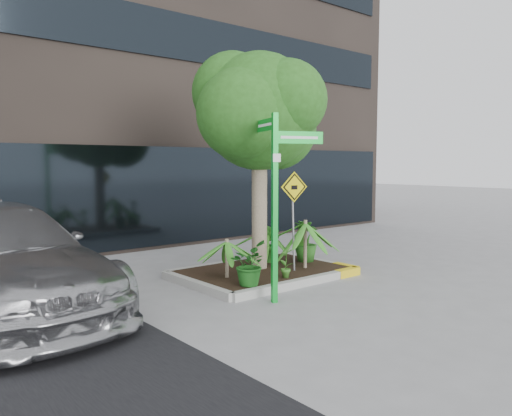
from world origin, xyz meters
TOP-DOWN VIEW (x-y plane):
  - ground at (0.00, 0.00)m, footprint 80.00×80.00m
  - planter at (0.23, 0.27)m, footprint 3.35×2.36m
  - tree at (0.22, 0.45)m, footprint 2.99×2.65m
  - palm_front at (0.94, -0.16)m, footprint 1.10×1.10m
  - palm_left at (-0.79, 0.17)m, footprint 0.81×0.81m
  - palm_back at (0.74, 0.78)m, footprint 0.84×0.84m
  - shrub_a at (-0.87, -0.55)m, footprint 0.96×0.96m
  - shrub_b at (1.44, 0.31)m, footprint 0.66×0.66m
  - shrub_c at (0.03, -0.55)m, footprint 0.35×0.35m
  - shrub_d at (0.76, 0.71)m, footprint 0.49×0.49m
  - street_sign_post at (-0.81, -1.22)m, footprint 0.86×1.10m
  - cattle_sign at (0.59, -0.17)m, footprint 0.59×0.15m

SIDE VIEW (x-z plane):
  - ground at x=0.00m, z-range 0.00..0.00m
  - planter at x=0.23m, z-range 0.03..0.18m
  - shrub_c at x=0.03m, z-range 0.15..0.73m
  - shrub_a at x=-0.87m, z-range 0.15..0.91m
  - shrub_d at x=0.76m, z-range 0.15..0.96m
  - shrub_b at x=1.44m, z-range 0.15..1.05m
  - palm_left at x=-0.79m, z-range 0.37..1.27m
  - palm_back at x=0.74m, z-range 0.38..1.32m
  - palm_front at x=0.94m, z-range 0.45..1.67m
  - cattle_sign at x=0.59m, z-range 0.49..2.45m
  - street_sign_post at x=-0.81m, z-range 0.36..3.42m
  - tree at x=0.22m, z-range 1.03..5.52m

